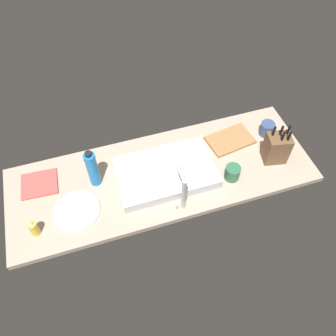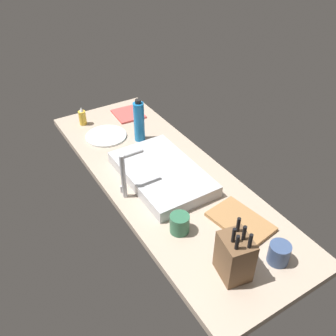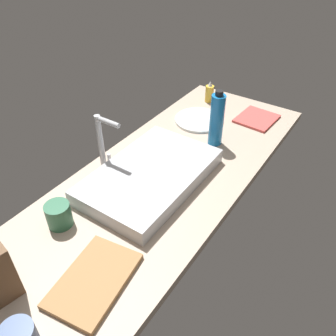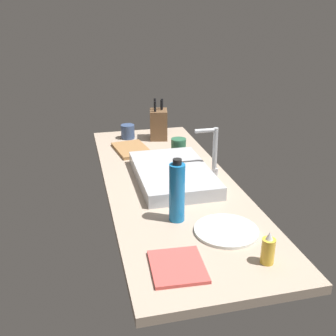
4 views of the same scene
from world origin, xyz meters
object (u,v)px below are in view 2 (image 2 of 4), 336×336
(soap_bottle, at_px, (82,117))
(coffee_mug, at_px, (279,253))
(water_bottle, at_px, (139,121))
(dish_towel, at_px, (128,114))
(ceramic_cup, at_px, (180,224))
(faucet, at_px, (125,172))
(knife_block, at_px, (235,256))
(cutting_board, at_px, (240,222))
(dinner_plate, at_px, (106,136))
(sink_basin, at_px, (162,173))

(soap_bottle, distance_m, coffee_mug, 1.46)
(water_bottle, bearing_deg, dish_towel, -14.14)
(soap_bottle, relative_size, water_bottle, 0.46)
(soap_bottle, distance_m, water_bottle, 0.42)
(soap_bottle, bearing_deg, ceramic_cup, -179.07)
(faucet, distance_m, knife_block, 0.64)
(knife_block, bearing_deg, dish_towel, 1.80)
(cutting_board, xyz_separation_m, dinner_plate, (0.98, 0.21, -0.00))
(water_bottle, distance_m, dinner_plate, 0.24)
(dinner_plate, bearing_deg, cutting_board, -167.76)
(faucet, bearing_deg, knife_block, -167.12)
(cutting_board, relative_size, dish_towel, 1.38)
(dinner_plate, height_order, coffee_mug, coffee_mug)
(dish_towel, xyz_separation_m, coffee_mug, (-1.40, 0.04, 0.04))
(dish_towel, bearing_deg, coffee_mug, 178.50)
(sink_basin, relative_size, coffee_mug, 6.27)
(knife_block, relative_size, coffee_mug, 2.81)
(soap_bottle, bearing_deg, water_bottle, -147.68)
(sink_basin, relative_size, water_bottle, 2.13)
(water_bottle, xyz_separation_m, dish_towel, (0.31, -0.08, -0.12))
(cutting_board, height_order, dish_towel, cutting_board)
(knife_block, distance_m, coffee_mug, 0.20)
(faucet, relative_size, dish_towel, 1.21)
(dinner_plate, bearing_deg, faucet, 166.41)
(faucet, relative_size, cutting_board, 0.88)
(knife_block, xyz_separation_m, ceramic_cup, (0.29, 0.05, -0.05))
(coffee_mug, bearing_deg, cutting_board, -2.87)
(knife_block, distance_m, dinner_plate, 1.18)
(sink_basin, relative_size, faucet, 2.30)
(sink_basin, bearing_deg, dinner_plate, 8.67)
(dish_towel, bearing_deg, faucet, 152.87)
(soap_bottle, height_order, dish_towel, soap_bottle)
(knife_block, distance_m, water_bottle, 1.05)
(soap_bottle, relative_size, dish_towel, 0.60)
(coffee_mug, height_order, ceramic_cup, coffee_mug)
(soap_bottle, height_order, ceramic_cup, soap_bottle)
(dish_towel, bearing_deg, ceramic_cup, 165.04)
(soap_bottle, bearing_deg, faucet, 174.69)
(faucet, distance_m, soap_bottle, 0.77)
(soap_bottle, xyz_separation_m, coffee_mug, (-1.44, -0.26, -0.01))
(dinner_plate, bearing_deg, sink_basin, -171.33)
(faucet, height_order, water_bottle, water_bottle)
(faucet, xyz_separation_m, knife_block, (-0.62, -0.14, -0.04))
(sink_basin, height_order, coffee_mug, coffee_mug)
(faucet, height_order, soap_bottle, faucet)
(dish_towel, height_order, ceramic_cup, ceramic_cup)
(dish_towel, relative_size, ceramic_cup, 2.28)
(faucet, bearing_deg, dish_towel, -27.13)
(dinner_plate, bearing_deg, soap_bottle, 15.90)
(coffee_mug, relative_size, ceramic_cup, 1.02)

